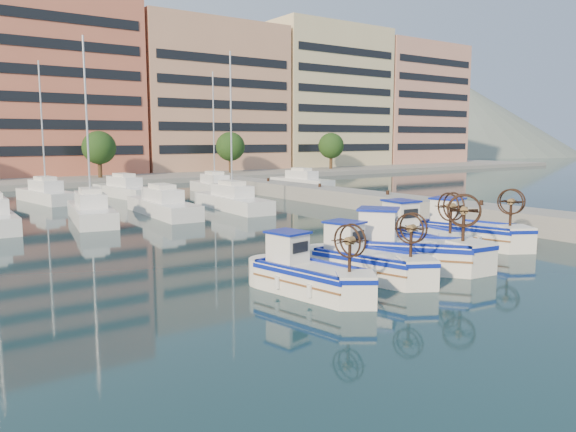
# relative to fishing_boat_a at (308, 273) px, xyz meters

# --- Properties ---
(ground) EXTENTS (300.00, 300.00, 0.00)m
(ground) POSITION_rel_fishing_boat_a_xyz_m (5.08, 0.37, -0.71)
(ground) COLOR #1A3D44
(ground) RESTS_ON ground
(quay) EXTENTS (3.00, 60.00, 1.20)m
(quay) POSITION_rel_fishing_boat_a_xyz_m (18.08, 8.37, -0.11)
(quay) COLOR gray
(quay) RESTS_ON ground
(waterfront) EXTENTS (180.00, 40.00, 25.60)m
(waterfront) POSITION_rel_fishing_boat_a_xyz_m (14.31, 65.41, 10.39)
(waterfront) COLOR gray
(waterfront) RESTS_ON ground
(hill_east) EXTENTS (160.00, 160.00, 50.00)m
(hill_east) POSITION_rel_fishing_boat_a_xyz_m (145.08, 110.37, -0.71)
(hill_east) COLOR slate
(hill_east) RESTS_ON ground
(yacht_marina) EXTENTS (39.67, 22.72, 11.50)m
(yacht_marina) POSITION_rel_fishing_boat_a_xyz_m (2.52, 27.99, -0.18)
(yacht_marina) COLOR white
(yacht_marina) RESTS_ON ground
(fishing_boat_a) EXTENTS (2.39, 4.26, 2.58)m
(fishing_boat_a) POSITION_rel_fishing_boat_a_xyz_m (0.00, 0.00, 0.00)
(fishing_boat_a) COLOR white
(fishing_boat_a) RESTS_ON ground
(fishing_boat_b) EXTENTS (2.76, 4.38, 2.65)m
(fishing_boat_b) POSITION_rel_fishing_boat_a_xyz_m (3.03, 0.39, 0.02)
(fishing_boat_b) COLOR white
(fishing_boat_b) RESTS_ON ground
(fishing_boat_c) EXTENTS (4.57, 4.97, 3.11)m
(fishing_boat_c) POSITION_rel_fishing_boat_a_xyz_m (5.41, 0.58, 0.15)
(fishing_boat_c) COLOR white
(fishing_boat_c) RESTS_ON ground
(fishing_boat_d) EXTENTS (2.33, 4.86, 2.98)m
(fishing_boat_d) POSITION_rel_fishing_boat_a_xyz_m (8.24, 2.64, 0.11)
(fishing_boat_d) COLOR white
(fishing_boat_d) RESTS_ON ground
(fishing_boat_e) EXTENTS (3.07, 4.83, 2.93)m
(fishing_boat_e) POSITION_rel_fishing_boat_a_xyz_m (11.63, 2.40, 0.10)
(fishing_boat_e) COLOR white
(fishing_boat_e) RESTS_ON ground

